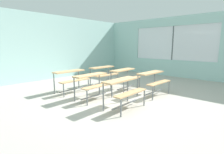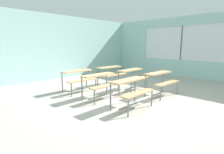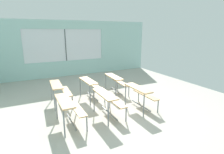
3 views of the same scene
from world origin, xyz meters
name	(u,v)px [view 2 (image 2 of 3)]	position (x,y,z in m)	size (l,w,h in m)	color
ground	(123,100)	(0.00, 0.00, -0.03)	(10.00, 9.00, 0.05)	#ADA89E
wall_back	(50,47)	(0.00, 4.50, 1.50)	(10.00, 0.12, 3.00)	#A8D1CC
wall_right	(194,48)	(5.00, -0.13, 1.45)	(0.12, 9.00, 3.00)	#A8D1CC
desk_bench_r0c0	(131,87)	(-0.41, -0.63, 0.56)	(1.11, 0.61, 0.74)	tan
desk_bench_r0c1	(161,78)	(1.16, -0.59, 0.56)	(1.12, 0.63, 0.74)	tan
desk_bench_r1c0	(100,80)	(-0.43, 0.52, 0.56)	(1.11, 0.61, 0.74)	tan
desk_bench_r1c1	(133,75)	(1.08, 0.49, 0.56)	(1.12, 0.64, 0.74)	tan
desk_bench_r2c0	(79,76)	(-0.43, 1.64, 0.56)	(1.10, 0.60, 0.74)	tan
desk_bench_r2c1	(111,71)	(1.10, 1.60, 0.56)	(1.12, 0.63, 0.74)	tan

